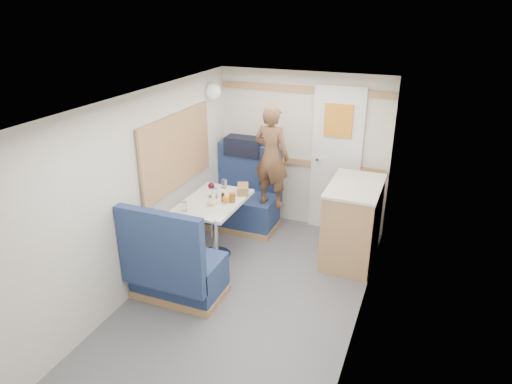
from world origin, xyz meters
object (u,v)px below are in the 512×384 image
at_px(tray, 213,214).
at_px(orange_fruit, 226,199).
at_px(bench_near, 176,272).
at_px(person, 272,156).
at_px(dome_light, 213,92).
at_px(galley_counter, 352,222).
at_px(bench_far, 244,205).
at_px(wine_glass, 211,186).
at_px(beer_glass, 232,198).
at_px(salt_grinder, 214,200).
at_px(bread_loaf, 243,189).
at_px(pepper_grinder, 223,197).
at_px(dinette_table, 214,213).
at_px(duffel_bag, 244,146).
at_px(tumbler_left, 184,207).
at_px(tumbler_mid, 224,184).
at_px(tumbler_right, 214,193).
at_px(cheese_block, 212,203).

distance_m(tray, orange_fruit, 0.32).
xyz_separation_m(bench_near, person, (0.43, 1.57, 0.77)).
height_order(dome_light, galley_counter, dome_light).
bearing_deg(bench_far, wine_glass, -94.71).
relative_size(person, tray, 3.95).
xyz_separation_m(tray, beer_glass, (0.06, 0.37, 0.05)).
bearing_deg(salt_grinder, bread_loaf, 66.15).
distance_m(wine_glass, pepper_grinder, 0.20).
bearing_deg(bench_far, dinette_table, -90.00).
height_order(beer_glass, bread_loaf, beer_glass).
relative_size(galley_counter, pepper_grinder, 9.58).
relative_size(dome_light, bread_loaf, 0.88).
bearing_deg(duffel_bag, bread_loaf, -68.84).
relative_size(dinette_table, tumbler_left, 9.18).
bearing_deg(bench_near, tumbler_left, 107.64).
height_order(wine_glass, pepper_grinder, wine_glass).
relative_size(bench_far, tumbler_mid, 10.32).
bearing_deg(dome_light, dinette_table, -65.35).
relative_size(person, tumbler_left, 12.31).
height_order(tray, wine_glass, wine_glass).
distance_m(bench_near, duffel_bag, 2.11).
distance_m(tumbler_right, pepper_grinder, 0.13).
relative_size(orange_fruit, beer_glass, 0.69).
relative_size(cheese_block, bread_loaf, 0.43).
xyz_separation_m(bench_near, pepper_grinder, (0.11, 0.88, 0.47)).
bearing_deg(duffel_bag, cheese_block, -83.61).
height_order(dinette_table, bench_far, bench_far).
distance_m(dome_light, duffel_bag, 0.83).
height_order(cheese_block, bread_loaf, bread_loaf).
xyz_separation_m(person, beer_glass, (-0.21, -0.68, -0.29)).
bearing_deg(galley_counter, bench_near, -136.06).
relative_size(dinette_table, bread_loaf, 4.05).
height_order(bench_far, tumbler_right, bench_far).
relative_size(bench_near, person, 0.85).
distance_m(tumbler_mid, tumbler_right, 0.32).
xyz_separation_m(tumbler_right, pepper_grinder, (0.13, -0.04, -0.01)).
xyz_separation_m(dome_light, orange_fruit, (0.55, -0.87, -0.97)).
relative_size(bench_far, duffel_bag, 2.14).
height_order(orange_fruit, tumbler_left, tumbler_left).
bearing_deg(galley_counter, orange_fruit, -156.25).
distance_m(dinette_table, galley_counter, 1.57).
bearing_deg(tumbler_left, tumbler_right, 70.69).
bearing_deg(tumbler_right, duffel_bag, 94.46).
bearing_deg(tray, pepper_grinder, 97.80).
height_order(person, duffel_bag, person).
height_order(dome_light, tumbler_mid, dome_light).
bearing_deg(tumbler_mid, galley_counter, 6.62).
bearing_deg(bench_near, cheese_block, 85.36).
height_order(tray, tumbler_right, tumbler_right).
height_order(wine_glass, tumbler_left, wine_glass).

